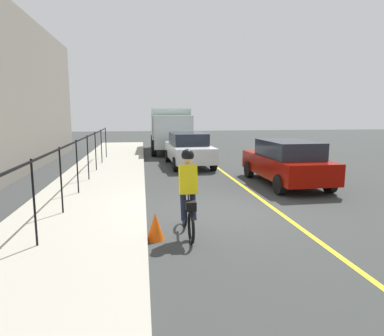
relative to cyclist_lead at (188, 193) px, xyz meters
The scene contains 9 objects.
ground_plane 2.12m from the cyclist_lead, 29.70° to the right, with size 80.00×80.00×0.00m, color #343736.
lane_line_centre 3.18m from the cyclist_lead, 56.87° to the right, with size 36.00×0.12×0.01m, color yellow.
sidewalk 3.08m from the cyclist_lead, 55.83° to the left, with size 40.00×3.20×0.15m, color #A9A595.
iron_fence 3.93m from the cyclist_lead, 46.94° to the left, with size 19.12×0.04×1.60m.
cyclist_lead is the anchor object (origin of this frame).
patrol_sedan 6.24m from the cyclist_lead, 41.60° to the right, with size 4.44×1.99×1.58m.
parked_sedan_rear 9.68m from the cyclist_lead, ahead, with size 4.47×2.08×1.58m.
box_truck_background 15.99m from the cyclist_lead, ahead, with size 6.76×2.65×2.78m.
traffic_cone_near 0.94m from the cyclist_lead, 102.04° to the left, with size 0.36×0.36×0.56m, color #FB530A.
Camera 1 is at (-8.54, 1.86, 2.55)m, focal length 32.35 mm.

